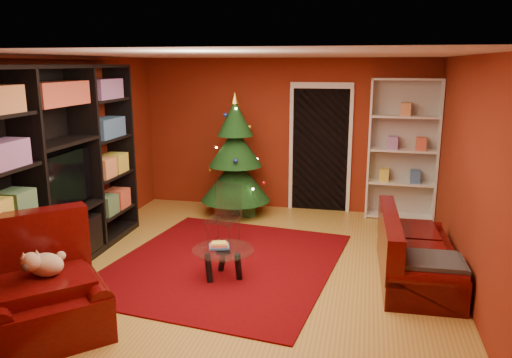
% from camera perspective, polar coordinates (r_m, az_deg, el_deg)
% --- Properties ---
extents(floor, '(5.00, 5.50, 0.05)m').
position_cam_1_polar(floor, '(6.39, -0.80, -10.23)').
color(floor, '#AA8131').
rests_on(floor, ground).
extents(ceiling, '(5.00, 5.50, 0.05)m').
position_cam_1_polar(ceiling, '(5.87, -0.88, 14.26)').
color(ceiling, silver).
rests_on(ceiling, wall_back).
extents(wall_back, '(5.00, 0.05, 2.60)m').
position_cam_1_polar(wall_back, '(8.68, 3.45, 5.07)').
color(wall_back, maroon).
rests_on(wall_back, ground).
extents(wall_left, '(0.05, 5.50, 2.60)m').
position_cam_1_polar(wall_left, '(7.01, -21.35, 2.29)').
color(wall_left, maroon).
rests_on(wall_left, ground).
extents(wall_right, '(0.05, 5.50, 2.60)m').
position_cam_1_polar(wall_right, '(5.95, 23.55, 0.30)').
color(wall_right, maroon).
rests_on(wall_right, ground).
extents(doorway, '(1.06, 0.60, 2.16)m').
position_cam_1_polar(doorway, '(8.60, 7.33, 3.22)').
color(doorway, black).
rests_on(doorway, floor).
extents(rug, '(3.07, 3.45, 0.02)m').
position_cam_1_polar(rug, '(6.48, -3.62, -9.58)').
color(rug, '#5E0407').
rests_on(rug, floor).
extents(media_unit, '(0.57, 3.26, 2.49)m').
position_cam_1_polar(media_unit, '(6.53, -21.59, 1.04)').
color(media_unit, black).
rests_on(media_unit, floor).
extents(christmas_tree, '(1.44, 1.44, 2.07)m').
position_cam_1_polar(christmas_tree, '(8.27, -2.37, 2.61)').
color(christmas_tree, black).
rests_on(christmas_tree, floor).
extents(gift_box_green, '(0.31, 0.31, 0.25)m').
position_cam_1_polar(gift_box_green, '(8.43, -0.99, -3.32)').
color(gift_box_green, '#286F34').
rests_on(gift_box_green, floor).
extents(gift_box_red, '(0.30, 0.30, 0.24)m').
position_cam_1_polar(gift_box_red, '(8.58, -4.11, -3.09)').
color(gift_box_red, '#AA241B').
rests_on(gift_box_red, floor).
extents(white_bookshelf, '(1.10, 0.44, 2.34)m').
position_cam_1_polar(white_bookshelf, '(8.41, 16.45, 3.19)').
color(white_bookshelf, white).
rests_on(white_bookshelf, floor).
extents(armchair, '(1.62, 1.62, 0.89)m').
position_cam_1_polar(armchair, '(5.16, -23.10, -11.54)').
color(armchair, '#3E0606').
rests_on(armchair, rug).
extents(dog, '(0.50, 0.49, 0.29)m').
position_cam_1_polar(dog, '(5.13, -22.85, -9.02)').
color(dog, beige).
rests_on(dog, armchair).
extents(sofa, '(0.88, 1.86, 0.79)m').
position_cam_1_polar(sofa, '(6.22, 18.01, -7.42)').
color(sofa, '#3E0606').
rests_on(sofa, rug).
extents(coffee_table, '(0.92, 0.92, 0.46)m').
position_cam_1_polar(coffee_table, '(6.01, -3.76, -9.59)').
color(coffee_table, gray).
rests_on(coffee_table, rug).
extents(acrylic_chair, '(0.46, 0.49, 0.78)m').
position_cam_1_polar(acrylic_chair, '(6.96, -3.78, -4.64)').
color(acrylic_chair, '#66605B').
rests_on(acrylic_chair, rug).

